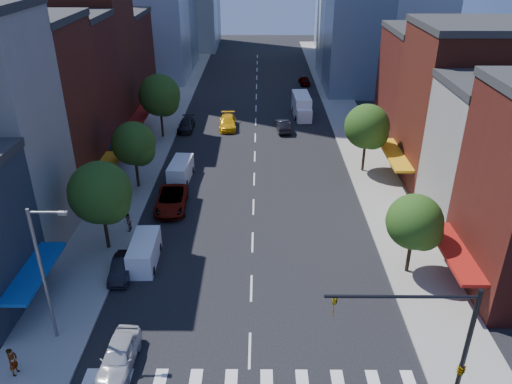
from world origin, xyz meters
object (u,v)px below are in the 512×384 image
at_px(parked_car_second, 122,267).
at_px(cargo_van_near, 144,253).
at_px(parked_car_third, 171,200).
at_px(pedestrian_far, 127,222).
at_px(taxi, 228,122).
at_px(traffic_car_oncoming, 283,125).
at_px(parked_car_rear, 186,125).
at_px(box_truck, 302,106).
at_px(pedestrian_near, 13,362).
at_px(cargo_van_far, 180,171).
at_px(parked_car_front, 119,356).
at_px(traffic_car_far, 304,80).

xyz_separation_m(parked_car_second, cargo_van_near, (1.34, 1.45, 0.32)).
xyz_separation_m(parked_car_third, pedestrian_far, (-3.00, -4.23, 0.18)).
xyz_separation_m(taxi, traffic_car_oncoming, (7.15, -1.07, -0.03)).
relative_size(parked_car_rear, box_truck, 0.65).
relative_size(parked_car_second, pedestrian_near, 2.19).
relative_size(parked_car_second, traffic_car_oncoming, 0.89).
relative_size(box_truck, pedestrian_far, 4.30).
relative_size(cargo_van_far, pedestrian_near, 2.65).
bearing_deg(pedestrian_far, pedestrian_near, -12.55).
height_order(cargo_van_near, traffic_car_oncoming, cargo_van_near).
bearing_deg(parked_car_third, parked_car_second, -103.80).
bearing_deg(parked_car_front, cargo_van_near, 95.53).
xyz_separation_m(cargo_van_near, taxi, (4.55, 30.59, -0.21)).
xyz_separation_m(cargo_van_far, box_truck, (13.91, 20.82, 0.37)).
bearing_deg(parked_car_third, pedestrian_near, -108.87).
relative_size(parked_car_front, traffic_car_far, 1.12).
height_order(parked_car_front, traffic_car_oncoming, parked_car_front).
relative_size(traffic_car_far, pedestrian_far, 2.40).
xyz_separation_m(parked_car_second, parked_car_rear, (0.57, 31.23, 0.02)).
bearing_deg(pedestrian_near, traffic_car_far, -10.90).
distance_m(box_truck, pedestrian_near, 50.59).
distance_m(parked_car_second, cargo_van_near, 2.00).
bearing_deg(taxi, parked_car_front, -98.20).
bearing_deg(parked_car_rear, parked_car_third, -85.84).
height_order(parked_car_second, cargo_van_near, cargo_van_near).
bearing_deg(pedestrian_far, parked_car_second, 6.85).
relative_size(parked_car_third, pedestrian_near, 3.23).
height_order(taxi, traffic_car_far, taxi).
distance_m(parked_car_third, parked_car_rear, 21.06).
height_order(parked_car_front, traffic_car_far, parked_car_front).
relative_size(parked_car_second, taxi, 0.75).
xyz_separation_m(parked_car_rear, traffic_car_oncoming, (12.47, -0.27, 0.06)).
height_order(parked_car_rear, pedestrian_far, pedestrian_far).
height_order(traffic_car_far, box_truck, box_truck).
distance_m(cargo_van_near, pedestrian_far, 5.12).
bearing_deg(traffic_car_far, parked_car_rear, 49.26).
bearing_deg(cargo_van_far, cargo_van_near, -88.29).
xyz_separation_m(parked_car_front, traffic_car_far, (15.62, 62.68, -0.08)).
height_order(box_truck, pedestrian_far, box_truck).
relative_size(parked_car_front, pedestrian_near, 2.49).
height_order(parked_car_second, pedestrian_far, pedestrian_far).
bearing_deg(parked_car_rear, taxi, 8.80).
relative_size(parked_car_third, cargo_van_near, 1.25).
distance_m(cargo_van_far, pedestrian_far, 10.71).
relative_size(parked_car_second, cargo_van_near, 0.85).
distance_m(parked_car_rear, cargo_van_near, 29.80).
height_order(parked_car_second, parked_car_rear, parked_car_rear).
bearing_deg(taxi, parked_car_rear, -174.20).
relative_size(parked_car_third, cargo_van_far, 1.22).
distance_m(parked_car_second, pedestrian_far, 6.09).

